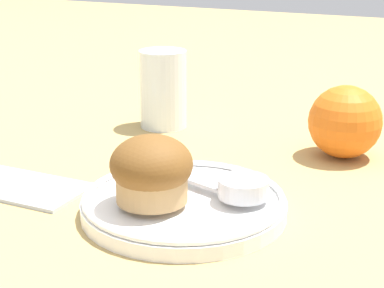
% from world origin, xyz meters
% --- Properties ---
extents(ground_plane, '(3.00, 3.00, 0.00)m').
position_xyz_m(ground_plane, '(0.00, 0.00, 0.00)').
color(ground_plane, tan).
extents(plate, '(0.20, 0.20, 0.02)m').
position_xyz_m(plate, '(0.01, -0.03, 0.01)').
color(plate, white).
rests_on(plate, ground_plane).
extents(muffin, '(0.08, 0.08, 0.06)m').
position_xyz_m(muffin, '(-0.01, -0.05, 0.05)').
color(muffin, tan).
rests_on(muffin, plate).
extents(cream_ramekin, '(0.05, 0.05, 0.02)m').
position_xyz_m(cream_ramekin, '(0.06, -0.01, 0.03)').
color(cream_ramekin, silver).
rests_on(cream_ramekin, plate).
extents(berry_pair, '(0.03, 0.01, 0.01)m').
position_xyz_m(berry_pair, '(-0.01, 0.01, 0.03)').
color(berry_pair, '#4C194C').
rests_on(berry_pair, plate).
extents(butter_knife, '(0.17, 0.07, 0.00)m').
position_xyz_m(butter_knife, '(0.00, 0.01, 0.02)').
color(butter_knife, '#B7B7BC').
rests_on(butter_knife, plate).
extents(orange_fruit, '(0.09, 0.09, 0.09)m').
position_xyz_m(orange_fruit, '(0.11, 0.20, 0.04)').
color(orange_fruit, orange).
rests_on(orange_fruit, ground_plane).
extents(juice_glass, '(0.06, 0.06, 0.11)m').
position_xyz_m(juice_glass, '(-0.14, 0.22, 0.05)').
color(juice_glass, silver).
rests_on(juice_glass, ground_plane).
extents(folded_napkin, '(0.14, 0.08, 0.01)m').
position_xyz_m(folded_napkin, '(-0.17, -0.05, 0.00)').
color(folded_napkin, '#B2BCCC').
rests_on(folded_napkin, ground_plane).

